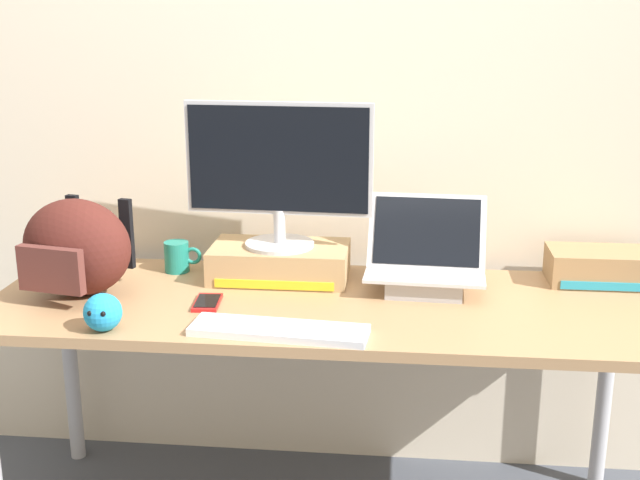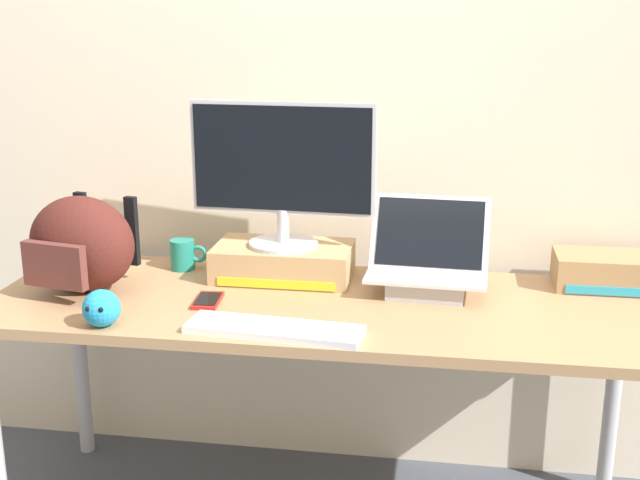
{
  "view_description": "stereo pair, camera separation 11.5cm",
  "coord_description": "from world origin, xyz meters",
  "px_view_note": "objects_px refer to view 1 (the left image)",
  "views": [
    {
      "loc": [
        0.23,
        -2.18,
        1.53
      ],
      "look_at": [
        0.0,
        0.0,
        0.9
      ],
      "focal_mm": 45.82,
      "sensor_mm": 36.0,
      "label": 1
    },
    {
      "loc": [
        0.34,
        -2.17,
        1.53
      ],
      "look_at": [
        0.0,
        0.0,
        0.9
      ],
      "focal_mm": 45.82,
      "sensor_mm": 36.0,
      "label": 2
    }
  ],
  "objects_px": {
    "open_laptop": "(425,271)",
    "plush_toy": "(103,312)",
    "desktop_monitor": "(279,171)",
    "external_keyboard": "(279,330)",
    "messenger_backpack": "(76,248)",
    "toner_box_cyan": "(602,267)",
    "toner_box_yellow": "(280,262)",
    "cell_phone": "(207,302)",
    "coffee_mug": "(178,257)"
  },
  "relations": [
    {
      "from": "coffee_mug",
      "to": "toner_box_cyan",
      "type": "bearing_deg",
      "value": 1.33
    },
    {
      "from": "desktop_monitor",
      "to": "messenger_backpack",
      "type": "xyz_separation_m",
      "value": [
        -0.56,
        -0.21,
        -0.2
      ]
    },
    {
      "from": "external_keyboard",
      "to": "cell_phone",
      "type": "distance_m",
      "value": 0.3
    },
    {
      "from": "desktop_monitor",
      "to": "coffee_mug",
      "type": "bearing_deg",
      "value": 177.42
    },
    {
      "from": "toner_box_yellow",
      "to": "open_laptop",
      "type": "xyz_separation_m",
      "value": [
        0.44,
        -0.06,
        0.01
      ]
    },
    {
      "from": "open_laptop",
      "to": "coffee_mug",
      "type": "distance_m",
      "value": 0.78
    },
    {
      "from": "open_laptop",
      "to": "messenger_backpack",
      "type": "height_order",
      "value": "messenger_backpack"
    },
    {
      "from": "desktop_monitor",
      "to": "messenger_backpack",
      "type": "distance_m",
      "value": 0.63
    },
    {
      "from": "messenger_backpack",
      "to": "external_keyboard",
      "type": "bearing_deg",
      "value": -9.86
    },
    {
      "from": "external_keyboard",
      "to": "desktop_monitor",
      "type": "bearing_deg",
      "value": 103.41
    },
    {
      "from": "open_laptop",
      "to": "messenger_backpack",
      "type": "distance_m",
      "value": 1.02
    },
    {
      "from": "desktop_monitor",
      "to": "external_keyboard",
      "type": "relative_size",
      "value": 1.21
    },
    {
      "from": "coffee_mug",
      "to": "toner_box_cyan",
      "type": "height_order",
      "value": "toner_box_cyan"
    },
    {
      "from": "open_laptop",
      "to": "plush_toy",
      "type": "xyz_separation_m",
      "value": [
        -0.83,
        -0.41,
        -0.01
      ]
    },
    {
      "from": "open_laptop",
      "to": "toner_box_cyan",
      "type": "height_order",
      "value": "open_laptop"
    },
    {
      "from": "desktop_monitor",
      "to": "cell_phone",
      "type": "height_order",
      "value": "desktop_monitor"
    },
    {
      "from": "toner_box_yellow",
      "to": "plush_toy",
      "type": "xyz_separation_m",
      "value": [
        -0.39,
        -0.47,
        -0.0
      ]
    },
    {
      "from": "coffee_mug",
      "to": "toner_box_cyan",
      "type": "relative_size",
      "value": 0.37
    },
    {
      "from": "open_laptop",
      "to": "external_keyboard",
      "type": "height_order",
      "value": "open_laptop"
    },
    {
      "from": "toner_box_cyan",
      "to": "desktop_monitor",
      "type": "bearing_deg",
      "value": -176.44
    },
    {
      "from": "toner_box_yellow",
      "to": "external_keyboard",
      "type": "height_order",
      "value": "toner_box_yellow"
    },
    {
      "from": "cell_phone",
      "to": "toner_box_cyan",
      "type": "height_order",
      "value": "toner_box_cyan"
    },
    {
      "from": "toner_box_yellow",
      "to": "cell_phone",
      "type": "xyz_separation_m",
      "value": [
        -0.17,
        -0.26,
        -0.05
      ]
    },
    {
      "from": "desktop_monitor",
      "to": "toner_box_yellow",
      "type": "bearing_deg",
      "value": 88.99
    },
    {
      "from": "messenger_backpack",
      "to": "toner_box_cyan",
      "type": "bearing_deg",
      "value": 21.13
    },
    {
      "from": "desktop_monitor",
      "to": "open_laptop",
      "type": "distance_m",
      "value": 0.53
    },
    {
      "from": "toner_box_yellow",
      "to": "desktop_monitor",
      "type": "bearing_deg",
      "value": -93.68
    },
    {
      "from": "desktop_monitor",
      "to": "messenger_backpack",
      "type": "height_order",
      "value": "desktop_monitor"
    },
    {
      "from": "open_laptop",
      "to": "toner_box_cyan",
      "type": "distance_m",
      "value": 0.55
    },
    {
      "from": "external_keyboard",
      "to": "messenger_backpack",
      "type": "bearing_deg",
      "value": 163.89
    },
    {
      "from": "toner_box_yellow",
      "to": "coffee_mug",
      "type": "relative_size",
      "value": 3.52
    },
    {
      "from": "plush_toy",
      "to": "cell_phone",
      "type": "bearing_deg",
      "value": 44.56
    },
    {
      "from": "coffee_mug",
      "to": "messenger_backpack",
      "type": "bearing_deg",
      "value": -133.88
    },
    {
      "from": "desktop_monitor",
      "to": "cell_phone",
      "type": "relative_size",
      "value": 4.03
    },
    {
      "from": "messenger_backpack",
      "to": "cell_phone",
      "type": "height_order",
      "value": "messenger_backpack"
    },
    {
      "from": "desktop_monitor",
      "to": "open_laptop",
      "type": "xyz_separation_m",
      "value": [
        0.44,
        -0.06,
        -0.28
      ]
    },
    {
      "from": "coffee_mug",
      "to": "plush_toy",
      "type": "relative_size",
      "value": 1.2
    },
    {
      "from": "messenger_backpack",
      "to": "toner_box_cyan",
      "type": "xyz_separation_m",
      "value": [
        1.54,
        0.27,
        -0.09
      ]
    },
    {
      "from": "messenger_backpack",
      "to": "coffee_mug",
      "type": "xyz_separation_m",
      "value": [
        0.23,
        0.24,
        -0.09
      ]
    },
    {
      "from": "desktop_monitor",
      "to": "open_laptop",
      "type": "bearing_deg",
      "value": -5.49
    },
    {
      "from": "toner_box_yellow",
      "to": "cell_phone",
      "type": "bearing_deg",
      "value": -123.44
    },
    {
      "from": "desktop_monitor",
      "to": "cell_phone",
      "type": "distance_m",
      "value": 0.45
    },
    {
      "from": "desktop_monitor",
      "to": "coffee_mug",
      "type": "height_order",
      "value": "desktop_monitor"
    },
    {
      "from": "external_keyboard",
      "to": "plush_toy",
      "type": "bearing_deg",
      "value": -172.06
    },
    {
      "from": "open_laptop",
      "to": "external_keyboard",
      "type": "xyz_separation_m",
      "value": [
        -0.38,
        -0.39,
        -0.05
      ]
    },
    {
      "from": "external_keyboard",
      "to": "plush_toy",
      "type": "distance_m",
      "value": 0.46
    },
    {
      "from": "external_keyboard",
      "to": "plush_toy",
      "type": "height_order",
      "value": "plush_toy"
    },
    {
      "from": "coffee_mug",
      "to": "plush_toy",
      "type": "distance_m",
      "value": 0.51
    },
    {
      "from": "cell_phone",
      "to": "toner_box_cyan",
      "type": "relative_size",
      "value": 0.44
    },
    {
      "from": "desktop_monitor",
      "to": "coffee_mug",
      "type": "relative_size",
      "value": 4.75
    }
  ]
}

